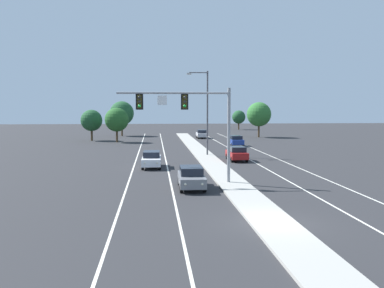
{
  "coord_description": "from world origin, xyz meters",
  "views": [
    {
      "loc": [
        -5.94,
        -21.39,
        5.93
      ],
      "look_at": [
        -3.2,
        10.33,
        3.2
      ],
      "focal_mm": 40.87,
      "sensor_mm": 36.0,
      "label": 1
    }
  ],
  "objects_px": {
    "overhead_signal_mast": "(193,114)",
    "tree_far_right_c": "(259,114)",
    "car_receding_silver": "(202,134)",
    "tree_far_left_b": "(92,120)",
    "car_oncoming_white": "(152,159)",
    "tree_far_right_a": "(239,117)",
    "street_lamp_median": "(206,108)",
    "tree_far_left_c": "(117,120)",
    "car_receding_blue": "(236,140)",
    "car_receding_red": "(237,153)",
    "car_oncoming_grey": "(191,177)",
    "tree_far_left_a": "(122,113)"
  },
  "relations": [
    {
      "from": "overhead_signal_mast",
      "to": "tree_far_right_c",
      "type": "xyz_separation_m",
      "value": [
        17.27,
        50.11,
        -0.95
      ]
    },
    {
      "from": "car_receding_silver",
      "to": "tree_far_right_c",
      "type": "relative_size",
      "value": 0.66
    },
    {
      "from": "tree_far_left_b",
      "to": "tree_far_right_c",
      "type": "distance_m",
      "value": 31.59
    },
    {
      "from": "car_oncoming_white",
      "to": "tree_far_right_a",
      "type": "bearing_deg",
      "value": 72.26
    },
    {
      "from": "street_lamp_median",
      "to": "car_receding_silver",
      "type": "distance_m",
      "value": 29.99
    },
    {
      "from": "car_receding_silver",
      "to": "tree_far_left_b",
      "type": "height_order",
      "value": "tree_far_left_b"
    },
    {
      "from": "overhead_signal_mast",
      "to": "tree_far_left_c",
      "type": "distance_m",
      "value": 41.5
    },
    {
      "from": "car_receding_blue",
      "to": "car_receding_red",
      "type": "bearing_deg",
      "value": -100.23
    },
    {
      "from": "street_lamp_median",
      "to": "tree_far_right_a",
      "type": "relative_size",
      "value": 2.01
    },
    {
      "from": "car_receding_silver",
      "to": "car_oncoming_grey",
      "type": "bearing_deg",
      "value": -97.03
    },
    {
      "from": "car_oncoming_white",
      "to": "tree_far_left_b",
      "type": "bearing_deg",
      "value": 106.97
    },
    {
      "from": "street_lamp_median",
      "to": "car_oncoming_white",
      "type": "bearing_deg",
      "value": -123.84
    },
    {
      "from": "tree_far_right_a",
      "to": "tree_far_left_c",
      "type": "bearing_deg",
      "value": -126.4
    },
    {
      "from": "car_oncoming_grey",
      "to": "tree_far_right_a",
      "type": "bearing_deg",
      "value": 76.6
    },
    {
      "from": "tree_far_right_a",
      "to": "tree_far_left_a",
      "type": "relative_size",
      "value": 0.71
    },
    {
      "from": "overhead_signal_mast",
      "to": "car_receding_blue",
      "type": "distance_m",
      "value": 33.79
    },
    {
      "from": "tree_far_left_b",
      "to": "tree_far_right_a",
      "type": "distance_m",
      "value": 47.13
    },
    {
      "from": "car_oncoming_white",
      "to": "tree_far_right_a",
      "type": "height_order",
      "value": "tree_far_right_a"
    },
    {
      "from": "car_receding_blue",
      "to": "car_receding_silver",
      "type": "xyz_separation_m",
      "value": [
        -3.41,
        16.43,
        0.0
      ]
    },
    {
      "from": "overhead_signal_mast",
      "to": "car_receding_red",
      "type": "height_order",
      "value": "overhead_signal_mast"
    },
    {
      "from": "tree_far_right_a",
      "to": "car_receding_red",
      "type": "bearing_deg",
      "value": -101.19
    },
    {
      "from": "car_receding_silver",
      "to": "tree_far_right_a",
      "type": "relative_size",
      "value": 0.9
    },
    {
      "from": "car_oncoming_grey",
      "to": "car_receding_red",
      "type": "height_order",
      "value": "same"
    },
    {
      "from": "car_receding_red",
      "to": "car_receding_blue",
      "type": "bearing_deg",
      "value": 79.77
    },
    {
      "from": "tree_far_left_b",
      "to": "tree_far_left_c",
      "type": "bearing_deg",
      "value": -39.23
    },
    {
      "from": "car_receding_silver",
      "to": "tree_far_left_a",
      "type": "distance_m",
      "value": 17.61
    },
    {
      "from": "car_oncoming_grey",
      "to": "tree_far_right_c",
      "type": "relative_size",
      "value": 0.66
    },
    {
      "from": "car_oncoming_white",
      "to": "tree_far_left_a",
      "type": "distance_m",
      "value": 47.3
    },
    {
      "from": "street_lamp_median",
      "to": "car_receding_blue",
      "type": "height_order",
      "value": "street_lamp_median"
    },
    {
      "from": "car_oncoming_white",
      "to": "street_lamp_median",
      "type": "bearing_deg",
      "value": 56.16
    },
    {
      "from": "overhead_signal_mast",
      "to": "car_oncoming_grey",
      "type": "height_order",
      "value": "overhead_signal_mast"
    },
    {
      "from": "overhead_signal_mast",
      "to": "car_receding_silver",
      "type": "distance_m",
      "value": 49.15
    },
    {
      "from": "tree_far_right_a",
      "to": "car_receding_blue",
      "type": "bearing_deg",
      "value": -101.56
    },
    {
      "from": "car_receding_blue",
      "to": "tree_far_left_c",
      "type": "height_order",
      "value": "tree_far_left_c"
    },
    {
      "from": "overhead_signal_mast",
      "to": "tree_far_right_a",
      "type": "relative_size",
      "value": 1.72
    },
    {
      "from": "car_oncoming_grey",
      "to": "tree_far_left_a",
      "type": "height_order",
      "value": "tree_far_left_a"
    },
    {
      "from": "car_oncoming_grey",
      "to": "tree_far_left_c",
      "type": "relative_size",
      "value": 0.78
    },
    {
      "from": "car_receding_silver",
      "to": "tree_far_right_a",
      "type": "height_order",
      "value": "tree_far_right_a"
    },
    {
      "from": "car_oncoming_grey",
      "to": "tree_far_right_c",
      "type": "bearing_deg",
      "value": 71.33
    },
    {
      "from": "street_lamp_median",
      "to": "tree_far_right_a",
      "type": "bearing_deg",
      "value": 75.25
    },
    {
      "from": "overhead_signal_mast",
      "to": "tree_far_left_b",
      "type": "distance_m",
      "value": 46.39
    },
    {
      "from": "tree_far_left_c",
      "to": "tree_far_right_c",
      "type": "bearing_deg",
      "value": 20.12
    },
    {
      "from": "tree_far_left_c",
      "to": "tree_far_left_a",
      "type": "height_order",
      "value": "tree_far_left_a"
    },
    {
      "from": "overhead_signal_mast",
      "to": "car_receding_blue",
      "type": "xyz_separation_m",
      "value": [
        9.37,
        32.14,
        -4.56
      ]
    },
    {
      "from": "car_receding_red",
      "to": "tree_far_left_c",
      "type": "distance_m",
      "value": 30.49
    },
    {
      "from": "car_oncoming_white",
      "to": "tree_far_left_b",
      "type": "xyz_separation_m",
      "value": [
        -10.59,
        34.7,
        2.71
      ]
    },
    {
      "from": "car_oncoming_grey",
      "to": "car_receding_blue",
      "type": "height_order",
      "value": "same"
    },
    {
      "from": "car_receding_blue",
      "to": "tree_far_right_c",
      "type": "height_order",
      "value": "tree_far_right_c"
    },
    {
      "from": "street_lamp_median",
      "to": "tree_far_right_c",
      "type": "height_order",
      "value": "street_lamp_median"
    },
    {
      "from": "overhead_signal_mast",
      "to": "car_oncoming_grey",
      "type": "xyz_separation_m",
      "value": [
        -0.23,
        -1.67,
        -4.56
      ]
    }
  ]
}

